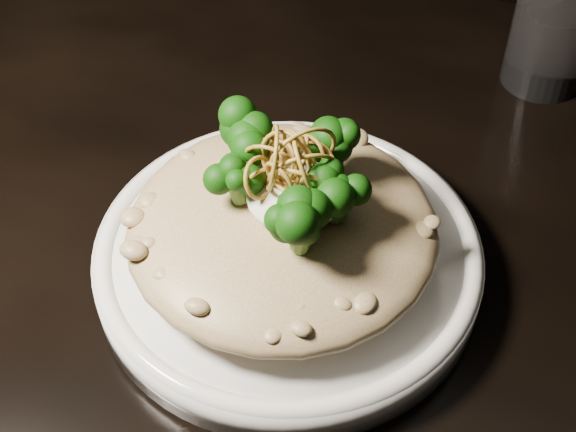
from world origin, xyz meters
name	(u,v)px	position (x,y,z in m)	size (l,w,h in m)	color
table	(309,351)	(0.00, 0.00, 0.67)	(1.10, 0.80, 0.75)	black
plate	(288,259)	(-0.02, 0.00, 0.76)	(0.26, 0.26, 0.03)	white
risotto	(283,227)	(-0.02, 0.00, 0.80)	(0.20, 0.20, 0.04)	brown
broccoli	(291,174)	(-0.02, 0.00, 0.84)	(0.11, 0.11, 0.04)	black
cheese	(294,197)	(-0.01, 0.00, 0.83)	(0.06, 0.06, 0.02)	white
shallots	(284,160)	(-0.02, 0.00, 0.85)	(0.05, 0.05, 0.03)	brown
drinking_glass	(556,21)	(0.10, 0.29, 0.81)	(0.07, 0.07, 0.12)	white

